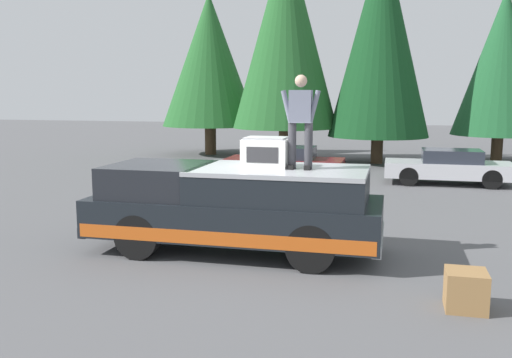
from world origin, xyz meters
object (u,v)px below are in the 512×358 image
Objects in this scene: pickup_truck at (235,207)px; wooden_crate at (466,290)px; parked_car_maroon at (285,163)px; parked_car_silver at (449,167)px; person_on_truck_bed at (301,119)px; compressor_unit at (266,152)px.

pickup_truck is 4.46m from wooden_crate.
parked_car_maroon is at bearing 23.01° from wooden_crate.
parked_car_silver is (9.43, -4.70, -0.29)m from pickup_truck.
pickup_truck is 9.21m from parked_car_maroon.
parked_car_maroon is (9.20, 2.04, -1.97)m from person_on_truck_bed.
person_on_truck_bed reaches higher than wooden_crate.
compressor_unit is 0.20× the size of parked_car_silver.
parked_car_silver is at bearing -3.78° from wooden_crate.
compressor_unit is 10.29m from parked_car_silver.
pickup_truck is at bearing 153.50° from parked_car_silver.
parked_car_maroon is at bearing 8.64° from compressor_unit.
person_on_truck_bed is 0.41× the size of parked_car_silver.
pickup_truck is 1.35× the size of parked_car_silver.
person_on_truck_bed is at bearing 54.07° from wooden_crate.
pickup_truck reaches higher than parked_car_silver.
compressor_unit is 1.50× the size of wooden_crate.
person_on_truck_bed is at bearing -167.50° from parked_car_maroon.
pickup_truck is 9.89× the size of wooden_crate.
person_on_truck_bed is (-0.03, -1.25, 1.68)m from pickup_truck.
compressor_unit is at bearing 156.22° from parked_car_silver.
parked_car_maroon is (-0.26, 5.49, 0.00)m from parked_car_silver.
compressor_unit is 0.20× the size of parked_car_maroon.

